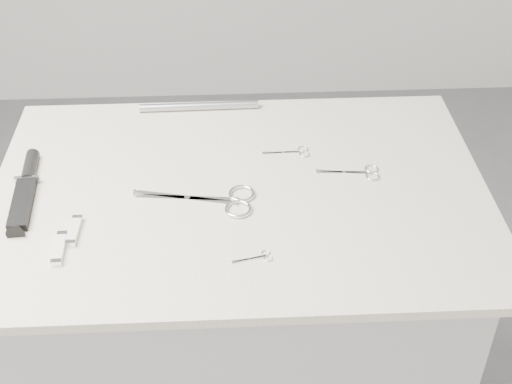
{
  "coord_description": "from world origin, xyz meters",
  "views": [
    {
      "loc": [
        -0.03,
        -1.14,
        1.79
      ],
      "look_at": [
        0.03,
        -0.01,
        0.92
      ],
      "focal_mm": 50.0,
      "sensor_mm": 36.0,
      "label": 1
    }
  ],
  "objects_px": {
    "large_shears": "(221,200)",
    "metal_rail": "(199,106)",
    "sheathed_knife": "(26,186)",
    "embroidery_scissors_b": "(294,152)",
    "pocket_knife_a": "(59,249)",
    "embroidery_scissors_a": "(360,173)",
    "plinth": "(243,343)",
    "tiny_scissors": "(257,258)",
    "pocket_knife_b": "(74,231)"
  },
  "relations": [
    {
      "from": "large_shears",
      "to": "metal_rail",
      "type": "xyz_separation_m",
      "value": [
        -0.05,
        0.35,
        0.01
      ]
    },
    {
      "from": "large_shears",
      "to": "sheathed_knife",
      "type": "relative_size",
      "value": 0.95
    },
    {
      "from": "embroidery_scissors_b",
      "to": "pocket_knife_a",
      "type": "xyz_separation_m",
      "value": [
        -0.45,
        -0.29,
        0.0
      ]
    },
    {
      "from": "embroidery_scissors_a",
      "to": "embroidery_scissors_b",
      "type": "relative_size",
      "value": 1.3
    },
    {
      "from": "embroidery_scissors_b",
      "to": "sheathed_knife",
      "type": "height_order",
      "value": "sheathed_knife"
    },
    {
      "from": "pocket_knife_a",
      "to": "plinth",
      "type": "bearing_deg",
      "value": -64.04
    },
    {
      "from": "tiny_scissors",
      "to": "pocket_knife_b",
      "type": "distance_m",
      "value": 0.35
    },
    {
      "from": "large_shears",
      "to": "pocket_knife_b",
      "type": "bearing_deg",
      "value": -153.55
    },
    {
      "from": "embroidery_scissors_a",
      "to": "pocket_knife_a",
      "type": "bearing_deg",
      "value": -154.96
    },
    {
      "from": "pocket_knife_a",
      "to": "tiny_scissors",
      "type": "bearing_deg",
      "value": -97.09
    },
    {
      "from": "embroidery_scissors_b",
      "to": "metal_rail",
      "type": "bearing_deg",
      "value": 135.94
    },
    {
      "from": "embroidery_scissors_a",
      "to": "pocket_knife_a",
      "type": "distance_m",
      "value": 0.62
    },
    {
      "from": "tiny_scissors",
      "to": "embroidery_scissors_a",
      "type": "bearing_deg",
      "value": 34.36
    },
    {
      "from": "embroidery_scissors_a",
      "to": "pocket_knife_b",
      "type": "relative_size",
      "value": 1.6
    },
    {
      "from": "tiny_scissors",
      "to": "sheathed_knife",
      "type": "xyz_separation_m",
      "value": [
        -0.45,
        0.23,
        0.01
      ]
    },
    {
      "from": "large_shears",
      "to": "pocket_knife_a",
      "type": "height_order",
      "value": "pocket_knife_a"
    },
    {
      "from": "tiny_scissors",
      "to": "pocket_knife_b",
      "type": "height_order",
      "value": "pocket_knife_b"
    },
    {
      "from": "tiny_scissors",
      "to": "pocket_knife_a",
      "type": "bearing_deg",
      "value": 160.78
    },
    {
      "from": "embroidery_scissors_a",
      "to": "metal_rail",
      "type": "xyz_separation_m",
      "value": [
        -0.34,
        0.27,
        0.01
      ]
    },
    {
      "from": "pocket_knife_b",
      "to": "large_shears",
      "type": "bearing_deg",
      "value": -71.2
    },
    {
      "from": "metal_rail",
      "to": "embroidery_scissors_b",
      "type": "bearing_deg",
      "value": -42.67
    },
    {
      "from": "plinth",
      "to": "tiny_scissors",
      "type": "xyz_separation_m",
      "value": [
        0.02,
        -0.21,
        0.47
      ]
    },
    {
      "from": "embroidery_scissors_b",
      "to": "embroidery_scissors_a",
      "type": "bearing_deg",
      "value": -33.59
    },
    {
      "from": "embroidery_scissors_a",
      "to": "metal_rail",
      "type": "distance_m",
      "value": 0.43
    },
    {
      "from": "sheathed_knife",
      "to": "metal_rail",
      "type": "xyz_separation_m",
      "value": [
        0.34,
        0.29,
        0.0
      ]
    },
    {
      "from": "large_shears",
      "to": "pocket_knife_b",
      "type": "xyz_separation_m",
      "value": [
        -0.27,
        -0.08,
        0.0
      ]
    },
    {
      "from": "pocket_knife_b",
      "to": "metal_rail",
      "type": "distance_m",
      "value": 0.49
    },
    {
      "from": "pocket_knife_b",
      "to": "metal_rail",
      "type": "xyz_separation_m",
      "value": [
        0.23,
        0.43,
        0.0
      ]
    },
    {
      "from": "pocket_knife_b",
      "to": "embroidery_scissors_a",
      "type": "bearing_deg",
      "value": -71.83
    },
    {
      "from": "large_shears",
      "to": "embroidery_scissors_a",
      "type": "height_order",
      "value": "large_shears"
    },
    {
      "from": "large_shears",
      "to": "embroidery_scissors_a",
      "type": "relative_size",
      "value": 1.83
    },
    {
      "from": "sheathed_knife",
      "to": "pocket_knife_b",
      "type": "height_order",
      "value": "sheathed_knife"
    },
    {
      "from": "metal_rail",
      "to": "tiny_scissors",
      "type": "bearing_deg",
      "value": -77.99
    },
    {
      "from": "large_shears",
      "to": "tiny_scissors",
      "type": "xyz_separation_m",
      "value": [
        0.06,
        -0.17,
        -0.0
      ]
    },
    {
      "from": "pocket_knife_b",
      "to": "pocket_knife_a",
      "type": "bearing_deg",
      "value": 160.47
    },
    {
      "from": "embroidery_scissors_a",
      "to": "plinth",
      "type": "bearing_deg",
      "value": -165.55
    },
    {
      "from": "tiny_scissors",
      "to": "pocket_knife_a",
      "type": "distance_m",
      "value": 0.36
    },
    {
      "from": "pocket_knife_a",
      "to": "sheathed_knife",
      "type": "bearing_deg",
      "value": 26.41
    },
    {
      "from": "plinth",
      "to": "large_shears",
      "type": "xyz_separation_m",
      "value": [
        -0.04,
        -0.04,
        0.47
      ]
    },
    {
      "from": "embroidery_scissors_b",
      "to": "pocket_knife_b",
      "type": "distance_m",
      "value": 0.5
    },
    {
      "from": "large_shears",
      "to": "embroidery_scissors_b",
      "type": "bearing_deg",
      "value": 55.44
    },
    {
      "from": "pocket_knife_b",
      "to": "metal_rail",
      "type": "height_order",
      "value": "metal_rail"
    },
    {
      "from": "embroidery_scissors_b",
      "to": "plinth",
      "type": "bearing_deg",
      "value": -135.65
    },
    {
      "from": "embroidery_scissors_b",
      "to": "tiny_scissors",
      "type": "distance_m",
      "value": 0.34
    },
    {
      "from": "plinth",
      "to": "embroidery_scissors_a",
      "type": "relative_size",
      "value": 6.9
    },
    {
      "from": "plinth",
      "to": "pocket_knife_b",
      "type": "height_order",
      "value": "pocket_knife_b"
    },
    {
      "from": "plinth",
      "to": "tiny_scissors",
      "type": "height_order",
      "value": "tiny_scissors"
    },
    {
      "from": "large_shears",
      "to": "pocket_knife_a",
      "type": "xyz_separation_m",
      "value": [
        -0.29,
        -0.13,
        0.0
      ]
    },
    {
      "from": "large_shears",
      "to": "metal_rail",
      "type": "height_order",
      "value": "metal_rail"
    },
    {
      "from": "embroidery_scissors_a",
      "to": "sheathed_knife",
      "type": "xyz_separation_m",
      "value": [
        -0.68,
        -0.02,
        0.01
      ]
    }
  ]
}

